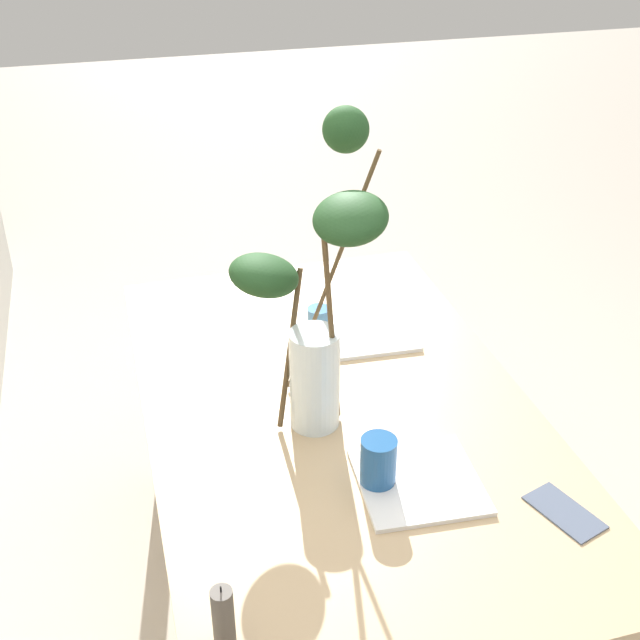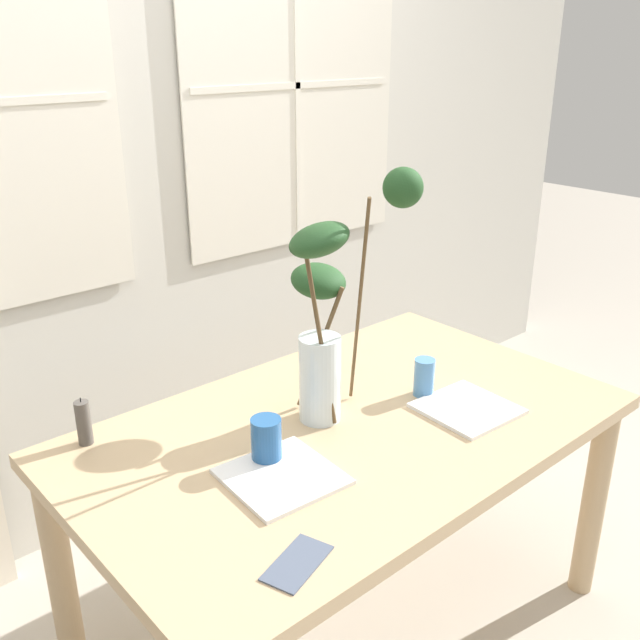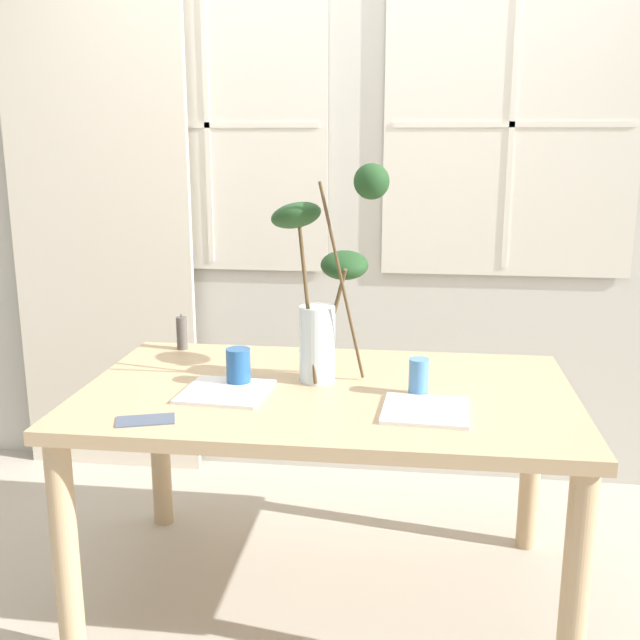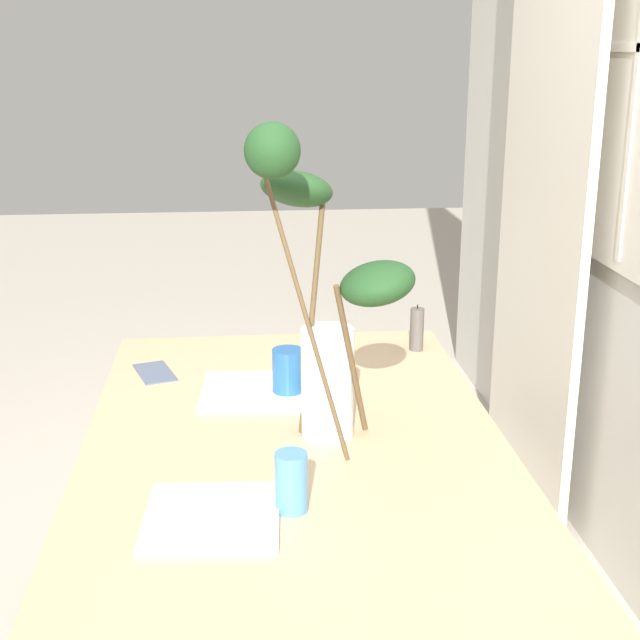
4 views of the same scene
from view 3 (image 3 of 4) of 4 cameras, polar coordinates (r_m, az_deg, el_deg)
The scene contains 11 objects.
ground at distance 2.72m, azimuth 0.52°, elevation -20.11°, with size 14.00×14.00×0.00m, color #B7AD9E.
back_wall_with_windows at distance 3.32m, azimuth 2.83°, elevation 13.54°, with size 5.05×0.14×3.01m.
curtain_sheer_side at distance 3.48m, azimuth -16.40°, elevation 6.89°, with size 0.83×0.03×2.28m, color silver.
dining_table at distance 2.43m, azimuth 0.55°, elevation -7.45°, with size 1.55×0.94×0.74m.
vase_with_branches at distance 2.38m, azimuth 0.43°, elevation 2.57°, with size 0.43×0.41×0.73m.
drinking_glass_blue_left at distance 2.42m, azimuth -6.23°, elevation -3.57°, with size 0.08×0.08×0.12m, color #235693.
drinking_glass_blue_right at distance 2.33m, azimuth 7.53°, elevation -4.34°, with size 0.06×0.06×0.12m, color #4C84BC.
plate_square_left at distance 2.37m, azimuth -7.20°, elevation -5.43°, with size 0.26×0.26×0.01m, color white.
plate_square_right at distance 2.21m, azimuth 8.06°, elevation -6.83°, with size 0.25×0.25×0.01m, color white.
napkin_folded at distance 2.18m, azimuth -13.17°, elevation -7.45°, with size 0.16×0.08×0.00m, color #4C566B.
pillar_candle at distance 2.86m, azimuth -10.49°, elevation -1.00°, with size 0.04×0.04×0.14m.
Camera 3 is at (0.27, -2.25, 1.51)m, focal length 41.98 mm.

